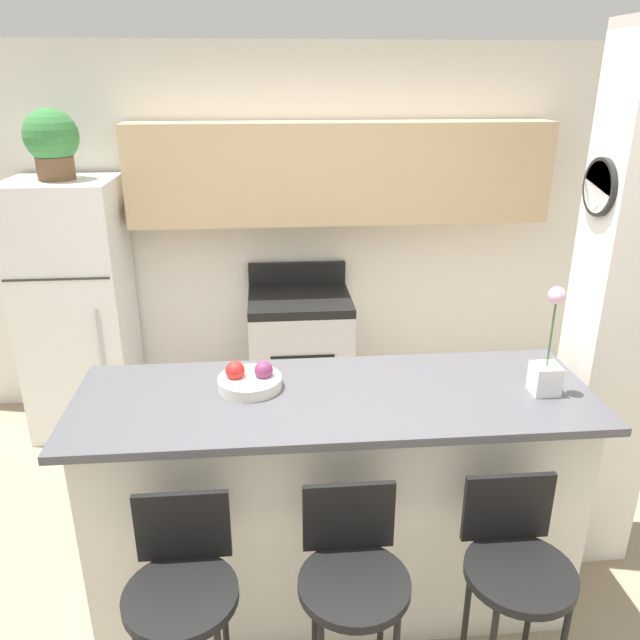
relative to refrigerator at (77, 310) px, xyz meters
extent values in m
plane|color=gray|center=(1.55, -1.74, -0.86)|extent=(14.00, 14.00, 0.00)
cube|color=white|center=(1.55, 0.37, 0.41)|extent=(5.60, 0.06, 2.55)
cube|color=tan|center=(1.79, 0.18, 0.86)|extent=(2.81, 0.32, 0.66)
cube|color=white|center=(1.50, 0.20, 0.69)|extent=(0.72, 0.28, 0.12)
cube|color=white|center=(2.89, -1.50, 0.41)|extent=(0.36, 0.32, 2.55)
cylinder|color=black|center=(2.70, -1.50, 1.02)|extent=(0.02, 0.25, 0.25)
cylinder|color=white|center=(2.69, -1.50, 1.02)|extent=(0.01, 0.22, 0.22)
cube|color=silver|center=(1.55, -1.74, -0.34)|extent=(2.07, 0.62, 1.04)
cube|color=#4C4C51|center=(1.55, -1.74, 0.20)|extent=(2.19, 0.74, 0.04)
cube|color=white|center=(0.00, 0.00, -0.28)|extent=(0.67, 0.61, 1.17)
cube|color=white|center=(0.00, 0.00, 0.59)|extent=(0.67, 0.61, 0.55)
cube|color=#333333|center=(0.00, -0.31, 0.31)|extent=(0.64, 0.01, 0.01)
cylinder|color=#B2B2B7|center=(0.21, -0.32, -0.22)|extent=(0.02, 0.02, 0.65)
cube|color=silver|center=(1.50, 0.01, -0.44)|extent=(0.70, 0.62, 0.85)
cube|color=black|center=(1.50, 0.01, 0.02)|extent=(0.70, 0.62, 0.06)
cube|color=black|center=(1.50, 0.30, 0.13)|extent=(0.70, 0.04, 0.16)
cube|color=black|center=(1.50, -0.31, -0.40)|extent=(0.42, 0.01, 0.27)
cylinder|color=black|center=(0.95, -2.38, -0.20)|extent=(0.40, 0.40, 0.03)
cube|color=black|center=(0.95, -2.21, -0.04)|extent=(0.34, 0.02, 0.28)
cylinder|color=black|center=(1.08, -2.25, -0.54)|extent=(0.02, 0.02, 0.65)
cylinder|color=black|center=(1.55, -2.38, -0.20)|extent=(0.40, 0.40, 0.03)
cube|color=black|center=(1.55, -2.21, -0.04)|extent=(0.34, 0.02, 0.28)
cylinder|color=black|center=(1.42, -2.25, -0.54)|extent=(0.02, 0.02, 0.65)
cylinder|color=black|center=(1.68, -2.25, -0.54)|extent=(0.02, 0.02, 0.65)
cylinder|color=black|center=(2.15, -2.38, -0.20)|extent=(0.40, 0.40, 0.03)
cube|color=black|center=(2.15, -2.21, -0.04)|extent=(0.34, 0.02, 0.28)
cylinder|color=black|center=(2.02, -2.25, -0.54)|extent=(0.02, 0.02, 0.65)
cylinder|color=black|center=(2.28, -2.25, -0.54)|extent=(0.02, 0.02, 0.65)
cylinder|color=brown|center=(0.00, 0.00, 0.93)|extent=(0.23, 0.23, 0.14)
sphere|color=#387F3D|center=(0.00, 0.00, 1.13)|extent=(0.33, 0.33, 0.33)
cube|color=white|center=(2.43, -1.80, 0.28)|extent=(0.11, 0.11, 0.13)
cylinder|color=#386633|center=(2.43, -1.80, 0.48)|extent=(0.01, 0.01, 0.29)
sphere|color=#E5B2D1|center=(2.43, -1.80, 0.65)|extent=(0.07, 0.07, 0.07)
cylinder|color=silver|center=(1.19, -1.65, 0.24)|extent=(0.27, 0.27, 0.05)
sphere|color=#7A2D56|center=(1.25, -1.64, 0.29)|extent=(0.08, 0.08, 0.08)
sphere|color=red|center=(1.13, -1.63, 0.29)|extent=(0.08, 0.08, 0.08)
camera|label=1|loc=(1.28, -4.05, 1.46)|focal=35.00mm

